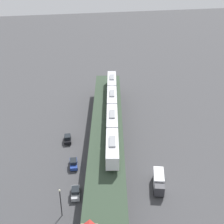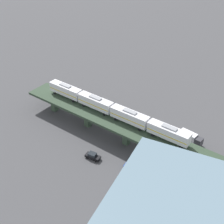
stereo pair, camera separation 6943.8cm
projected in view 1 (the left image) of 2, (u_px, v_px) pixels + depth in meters
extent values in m
plane|color=#424244|center=(107.00, 169.00, 77.08)|extent=(400.00, 400.00, 0.00)
cube|color=#2C3D2C|center=(106.00, 149.00, 74.18)|extent=(25.74, 91.92, 0.80)
cube|color=#384C38|center=(108.00, 93.00, 109.65)|extent=(2.11, 2.11, 5.74)
cube|color=#384C38|center=(107.00, 114.00, 96.43)|extent=(2.11, 2.11, 5.74)
cube|color=#384C38|center=(107.00, 140.00, 83.21)|extent=(2.11, 2.11, 5.74)
cube|color=#384C38|center=(106.00, 177.00, 69.99)|extent=(2.11, 2.11, 5.74)
cube|color=silver|center=(112.00, 82.00, 102.55)|extent=(5.03, 12.31, 3.10)
cube|color=gold|center=(112.00, 83.00, 102.69)|extent=(5.02, 12.09, 0.24)
cube|color=gray|center=(112.00, 77.00, 101.73)|extent=(2.17, 4.39, 0.36)
cylinder|color=black|center=(115.00, 83.00, 107.26)|extent=(0.38, 0.87, 0.84)
cylinder|color=black|center=(108.00, 83.00, 107.25)|extent=(0.38, 0.87, 0.84)
cylinder|color=black|center=(116.00, 93.00, 99.86)|extent=(0.38, 0.87, 0.84)
cylinder|color=black|center=(108.00, 93.00, 99.85)|extent=(0.38, 0.87, 0.84)
cube|color=silver|center=(112.00, 99.00, 91.45)|extent=(5.03, 12.31, 3.10)
cube|color=gold|center=(112.00, 100.00, 91.59)|extent=(5.02, 12.09, 0.24)
cube|color=gray|center=(112.00, 93.00, 90.63)|extent=(2.17, 4.39, 0.36)
cylinder|color=black|center=(116.00, 99.00, 96.15)|extent=(0.38, 0.87, 0.84)
cylinder|color=black|center=(108.00, 99.00, 96.15)|extent=(0.38, 0.87, 0.84)
cylinder|color=black|center=(116.00, 112.00, 88.75)|extent=(0.38, 0.87, 0.84)
cylinder|color=black|center=(108.00, 112.00, 88.75)|extent=(0.38, 0.87, 0.84)
cube|color=silver|center=(112.00, 120.00, 80.34)|extent=(5.03, 12.31, 3.10)
cube|color=gold|center=(112.00, 121.00, 80.49)|extent=(5.02, 12.09, 0.24)
cube|color=gray|center=(112.00, 114.00, 79.53)|extent=(2.17, 4.39, 0.36)
cylinder|color=black|center=(116.00, 119.00, 85.05)|extent=(0.38, 0.87, 0.84)
cylinder|color=black|center=(108.00, 119.00, 85.04)|extent=(0.38, 0.87, 0.84)
cylinder|color=black|center=(117.00, 136.00, 77.65)|extent=(0.38, 0.87, 0.84)
cylinder|color=black|center=(107.00, 136.00, 77.64)|extent=(0.38, 0.87, 0.84)
cube|color=silver|center=(112.00, 148.00, 69.24)|extent=(5.03, 12.31, 3.10)
cube|color=gold|center=(112.00, 149.00, 69.38)|extent=(5.02, 12.09, 0.24)
cube|color=gray|center=(112.00, 142.00, 68.42)|extent=(2.17, 4.39, 0.36)
cylinder|color=black|center=(117.00, 145.00, 73.95)|extent=(0.38, 0.87, 0.84)
cylinder|color=black|center=(107.00, 145.00, 73.94)|extent=(0.38, 0.87, 0.84)
cylinder|color=black|center=(118.00, 168.00, 66.55)|extent=(0.38, 0.87, 0.84)
cylinder|color=black|center=(107.00, 168.00, 66.54)|extent=(0.38, 0.87, 0.84)
cube|color=#B7BABF|center=(75.00, 193.00, 68.52)|extent=(2.24, 4.56, 0.80)
cube|color=#1E2328|center=(75.00, 190.00, 68.29)|extent=(1.85, 2.35, 0.76)
cylinder|color=black|center=(79.00, 190.00, 70.04)|extent=(0.31, 0.68, 0.66)
cylinder|color=black|center=(72.00, 190.00, 69.90)|extent=(0.31, 0.68, 0.66)
cylinder|color=black|center=(79.00, 199.00, 67.53)|extent=(0.31, 0.68, 0.66)
cylinder|color=black|center=(72.00, 199.00, 67.39)|extent=(0.31, 0.68, 0.66)
cube|color=#233D93|center=(74.00, 164.00, 77.62)|extent=(2.04, 4.49, 0.80)
cube|color=#1E2328|center=(73.00, 161.00, 77.38)|extent=(1.76, 2.29, 0.76)
cylinder|color=black|center=(77.00, 162.00, 79.16)|extent=(0.28, 0.67, 0.66)
cylinder|color=black|center=(70.00, 162.00, 78.95)|extent=(0.28, 0.67, 0.66)
cylinder|color=black|center=(77.00, 169.00, 76.66)|extent=(0.28, 0.67, 0.66)
cylinder|color=black|center=(70.00, 169.00, 76.45)|extent=(0.28, 0.67, 0.66)
cube|color=black|center=(68.00, 139.00, 87.55)|extent=(2.03, 4.49, 0.80)
cube|color=#1E2328|center=(67.00, 137.00, 87.31)|extent=(1.75, 2.28, 0.76)
cylinder|color=black|center=(71.00, 137.00, 89.09)|extent=(0.27, 0.67, 0.66)
cylinder|color=black|center=(65.00, 138.00, 88.88)|extent=(0.27, 0.67, 0.66)
cylinder|color=black|center=(71.00, 143.00, 86.60)|extent=(0.27, 0.67, 0.66)
cylinder|color=black|center=(65.00, 144.00, 86.38)|extent=(0.27, 0.67, 0.66)
cube|color=#333338|center=(159.00, 190.00, 68.18)|extent=(2.67, 2.53, 2.30)
cube|color=silver|center=(159.00, 178.00, 71.24)|extent=(3.65, 5.63, 2.70)
cylinder|color=black|center=(154.00, 193.00, 68.79)|extent=(0.61, 1.06, 1.00)
cylinder|color=black|center=(163.00, 194.00, 68.65)|extent=(0.61, 1.06, 1.00)
cylinder|color=black|center=(153.00, 178.00, 73.33)|extent=(0.61, 1.06, 1.00)
cylinder|color=black|center=(162.00, 179.00, 73.17)|extent=(0.61, 1.06, 1.00)
cylinder|color=black|center=(61.00, 204.00, 62.28)|extent=(0.20, 0.20, 6.50)
sphere|color=beige|center=(59.00, 191.00, 60.64)|extent=(0.44, 0.44, 0.44)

